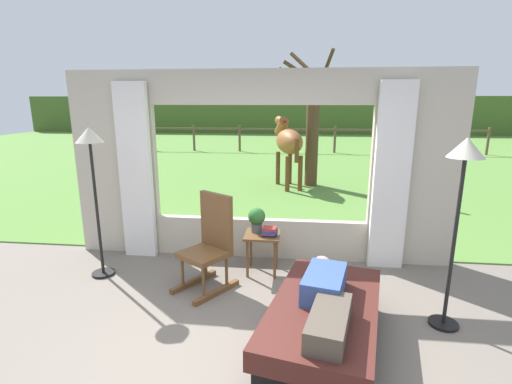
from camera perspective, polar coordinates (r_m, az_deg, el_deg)
ground_plane at (r=3.50m, az=-3.64°, el=-24.36°), size 12.00×12.00×0.00m
back_wall_with_window at (r=5.08m, az=0.59°, el=3.41°), size 5.20×0.12×2.55m
curtain_panel_left at (r=5.39m, az=-17.76°, el=2.83°), size 0.44×0.10×2.40m
curtain_panel_right at (r=5.06m, az=19.81°, el=1.99°), size 0.44×0.10×2.40m
outdoor_pasture_lawn at (r=16.02m, az=4.61°, el=6.01°), size 36.00×21.68×0.02m
distant_hill_ridge at (r=25.73m, az=5.44°, el=11.57°), size 36.00×2.00×2.40m
recliner_sofa at (r=3.62m, az=10.25°, el=-18.94°), size 1.25×1.86×0.42m
reclining_person at (r=3.42m, az=10.52°, el=-15.10°), size 0.46×1.43×0.22m
rocking_chair at (r=4.44m, az=-6.94°, el=-7.69°), size 0.76×0.82×1.12m
side_table at (r=4.81m, az=0.98°, el=-7.40°), size 0.44×0.44×0.52m
potted_plant at (r=4.78m, az=0.10°, el=-4.01°), size 0.22×0.22×0.32m
book_stack at (r=4.70m, az=2.06°, el=-6.01°), size 0.20×0.16×0.11m
floor_lamp_left at (r=4.87m, az=-23.67°, el=4.80°), size 0.32×0.32×1.86m
floor_lamp_right at (r=3.84m, az=28.83°, el=1.98°), size 0.32×0.32×1.85m
horse at (r=9.43m, az=4.90°, el=7.59°), size 0.94×1.81×1.73m
pasture_tree at (r=9.59m, az=8.50°, el=10.26°), size 1.50×1.32×3.34m
pasture_fence_line at (r=16.01m, az=4.67°, el=8.65°), size 16.10×0.10×1.10m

